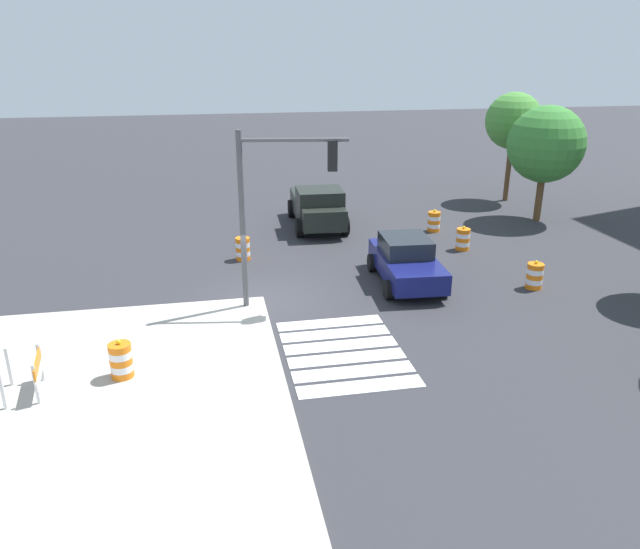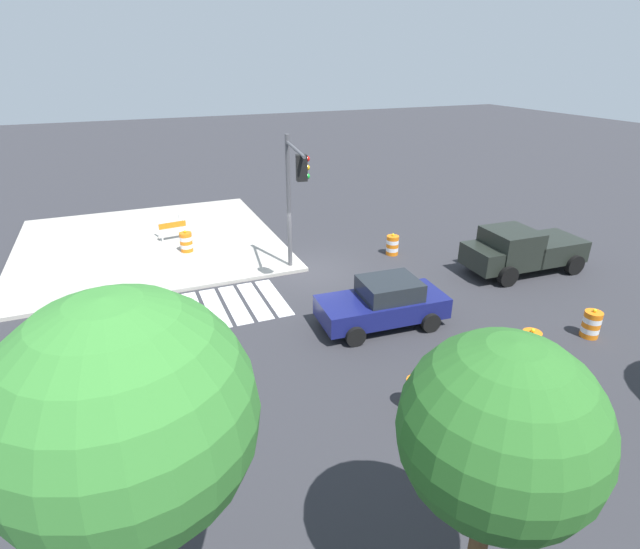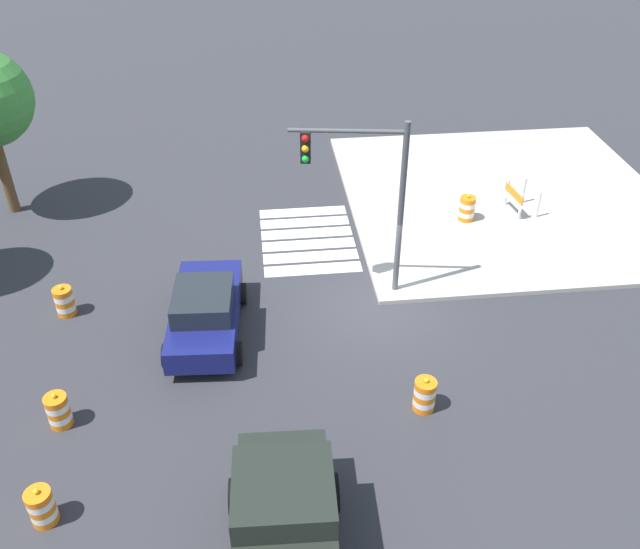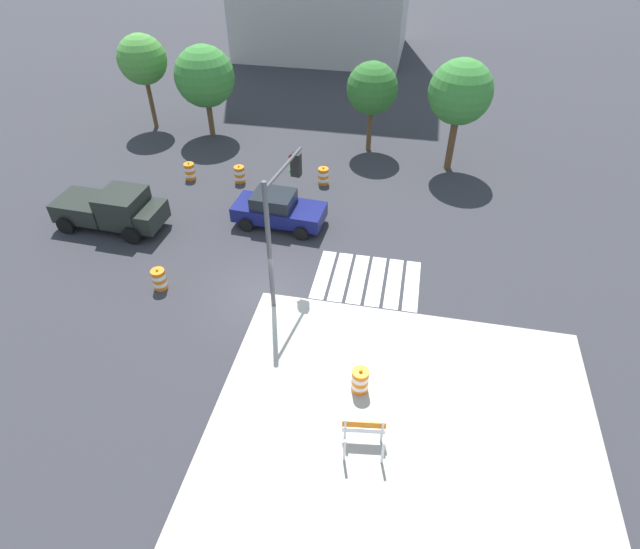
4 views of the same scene
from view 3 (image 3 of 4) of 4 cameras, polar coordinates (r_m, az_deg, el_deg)
The scene contains 12 objects.
ground_plane at distance 20.74m, azimuth 4.98°, elevation -2.61°, with size 120.00×120.00×0.00m, color #2D2D33.
sidewalk_corner at distance 27.12m, azimuth 15.27°, elevation 6.24°, with size 12.00×12.00×0.15m, color #ADA89E.
crosswalk_stripes at distance 23.76m, azimuth -1.04°, elevation 3.01°, with size 4.35×3.20×0.02m.
sports_car at distance 19.42m, azimuth -9.61°, elevation -3.02°, with size 4.41×2.35×1.63m.
pickup_truck at distance 14.09m, azimuth -2.95°, elevation -21.15°, with size 5.23×2.52×1.92m.
traffic_barrel_near_corner at distance 17.40m, azimuth 8.77°, elevation -9.97°, with size 0.56×0.56×1.02m.
traffic_barrel_crosswalk_end at distance 18.00m, azimuth -21.12°, elevation -10.62°, with size 0.56×0.56×1.02m.
traffic_barrel_median_near at distance 16.20m, azimuth -22.35°, elevation -17.59°, with size 0.56×0.56×1.02m.
traffic_barrel_median_far at distance 21.46m, azimuth -20.67°, elevation -2.12°, with size 0.56×0.56×1.02m.
traffic_barrel_on_sidewalk at distance 24.96m, azimuth 12.24°, elevation 5.45°, with size 0.56×0.56×1.02m.
construction_barricade at distance 25.88m, azimuth 16.26°, elevation 6.23°, with size 1.33×0.93×1.00m.
traffic_light_pole at distance 19.17m, azimuth 3.59°, elevation 7.94°, with size 0.70×3.26×5.50m.
Camera 3 is at (-16.01, 3.59, 12.70)m, focal length 38.09 mm.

